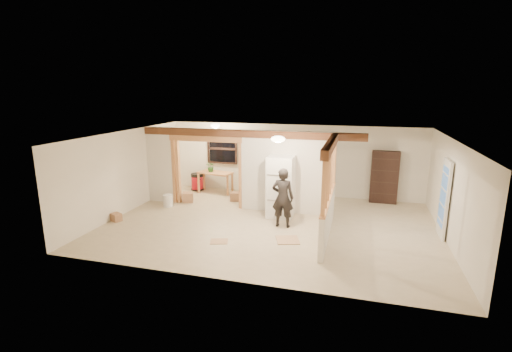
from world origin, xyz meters
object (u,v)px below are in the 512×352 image
(woman, at_px, (283,198))
(shop_vac, at_px, (197,182))
(refrigerator, at_px, (281,187))
(work_table, at_px, (216,182))
(bookshelf, at_px, (384,177))

(woman, relative_size, shop_vac, 2.58)
(refrigerator, distance_m, shop_vac, 4.20)
(work_table, relative_size, bookshelf, 0.70)
(work_table, xyz_separation_m, bookshelf, (5.84, 0.35, 0.49))
(shop_vac, bearing_deg, refrigerator, -29.44)
(refrigerator, height_order, work_table, refrigerator)
(work_table, xyz_separation_m, shop_vac, (-0.79, 0.13, -0.06))
(refrigerator, xyz_separation_m, work_table, (-2.83, 1.91, -0.52))
(refrigerator, relative_size, work_table, 1.49)
(woman, xyz_separation_m, work_table, (-3.06, 2.73, -0.44))
(woman, height_order, work_table, woman)
(shop_vac, bearing_deg, bookshelf, 1.86)
(refrigerator, height_order, woman, refrigerator)
(refrigerator, distance_m, woman, 0.86)
(woman, bearing_deg, refrigerator, -74.04)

